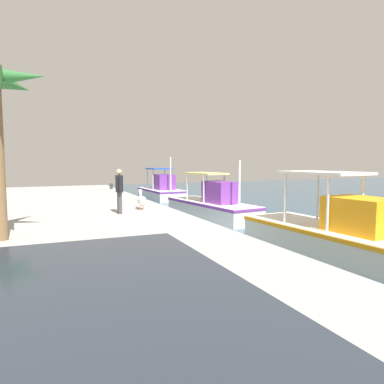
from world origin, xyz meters
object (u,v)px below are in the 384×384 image
object	(u,v)px
fishing_boat_nearest	(162,191)
fishing_boat_second	(212,205)
pelican	(141,200)
fisherman_standing	(119,189)
mooring_bollard_nearest	(111,186)
fishing_boat_third	(339,235)

from	to	relation	value
fishing_boat_nearest	fishing_boat_second	distance (m)	9.31
fishing_boat_nearest	pelican	bearing A→B (deg)	-22.87
fishing_boat_second	pelican	world-z (taller)	fishing_boat_second
pelican	fisherman_standing	bearing A→B (deg)	-55.40
fishing_boat_second	mooring_bollard_nearest	world-z (taller)	fishing_boat_second
fishing_boat_third	pelican	distance (m)	7.69
fishing_boat_second	pelican	size ratio (longest dim) A/B	6.40
fishing_boat_nearest	pelican	xyz separation A→B (m)	(10.47, -4.42, 0.59)
pelican	fisherman_standing	xyz separation A→B (m)	(0.73, -1.06, 0.54)
pelican	mooring_bollard_nearest	bearing A→B (deg)	175.77
fishing_boat_nearest	fishing_boat_second	bearing A→B (deg)	-3.26
fishing_boat_third	pelican	bearing A→B (deg)	-146.09
fishing_boat_nearest	fishing_boat_third	xyz separation A→B (m)	(16.84, -0.14, 0.01)
fishing_boat_nearest	fisherman_standing	size ratio (longest dim) A/B	2.92
fishing_boat_third	mooring_bollard_nearest	xyz separation A→B (m)	(-17.51, -3.45, 0.38)
fisherman_standing	mooring_bollard_nearest	distance (m)	12.05
fisherman_standing	fishing_boat_second	bearing A→B (deg)	111.07
fishing_boat_nearest	pelican	size ratio (longest dim) A/B	5.17
pelican	mooring_bollard_nearest	xyz separation A→B (m)	(-11.15, 0.82, -0.20)
fishing_boat_second	fishing_boat_nearest	bearing A→B (deg)	176.74
pelican	fishing_boat_nearest	bearing A→B (deg)	157.13
fishing_boat_second	fisherman_standing	xyz separation A→B (m)	(1.91, -4.95, 1.11)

